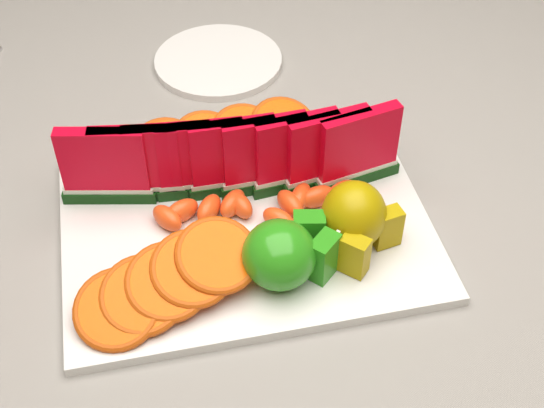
{
  "coord_description": "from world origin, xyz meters",
  "views": [
    {
      "loc": [
        -0.05,
        -0.65,
        1.37
      ],
      "look_at": [
        0.07,
        -0.1,
        0.81
      ],
      "focal_mm": 50.0,
      "sensor_mm": 36.0,
      "label": 1
    }
  ],
  "objects": [
    {
      "name": "tablecloth",
      "position": [
        0.0,
        0.0,
        0.72
      ],
      "size": [
        1.53,
        1.03,
        0.2
      ],
      "color": "gray",
      "rests_on": "table"
    },
    {
      "name": "apple_cluster",
      "position": [
        0.07,
        -0.16,
        0.8
      ],
      "size": [
        0.11,
        0.1,
        0.07
      ],
      "color": "#2D7A1B",
      "rests_on": "platter"
    },
    {
      "name": "platter",
      "position": [
        0.04,
        -0.08,
        0.76
      ],
      "size": [
        0.4,
        0.3,
        0.01
      ],
      "color": "silver",
      "rests_on": "tablecloth"
    },
    {
      "name": "watermelon_row",
      "position": [
        0.04,
        -0.02,
        0.82
      ],
      "size": [
        0.39,
        0.07,
        0.1
      ],
      "color": "#09390E",
      "rests_on": "platter"
    },
    {
      "name": "pear_cluster",
      "position": [
        0.15,
        -0.13,
        0.81
      ],
      "size": [
        0.1,
        0.1,
        0.08
      ],
      "color": "#94700C",
      "rests_on": "platter"
    },
    {
      "name": "orange_fan_back",
      "position": [
        0.02,
        0.05,
        0.79
      ],
      "size": [
        0.28,
        0.1,
        0.04
      ],
      "color": "#F22F00",
      "rests_on": "platter"
    },
    {
      "name": "side_plate",
      "position": [
        0.06,
        0.25,
        0.76
      ],
      "size": [
        0.23,
        0.23,
        0.01
      ],
      "color": "silver",
      "rests_on": "tablecloth"
    },
    {
      "name": "orange_fan_front",
      "position": [
        -0.05,
        -0.17,
        0.8
      ],
      "size": [
        0.21,
        0.13,
        0.06
      ],
      "color": "#F22F00",
      "rests_on": "platter"
    },
    {
      "name": "tangerine_segments",
      "position": [
        0.06,
        -0.07,
        0.78
      ],
      "size": [
        0.24,
        0.08,
        0.03
      ],
      "color": "#F85727",
      "rests_on": "platter"
    },
    {
      "name": "table",
      "position": [
        0.0,
        0.0,
        0.65
      ],
      "size": [
        1.4,
        0.9,
        0.75
      ],
      "color": "#53391A",
      "rests_on": "ground"
    }
  ]
}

